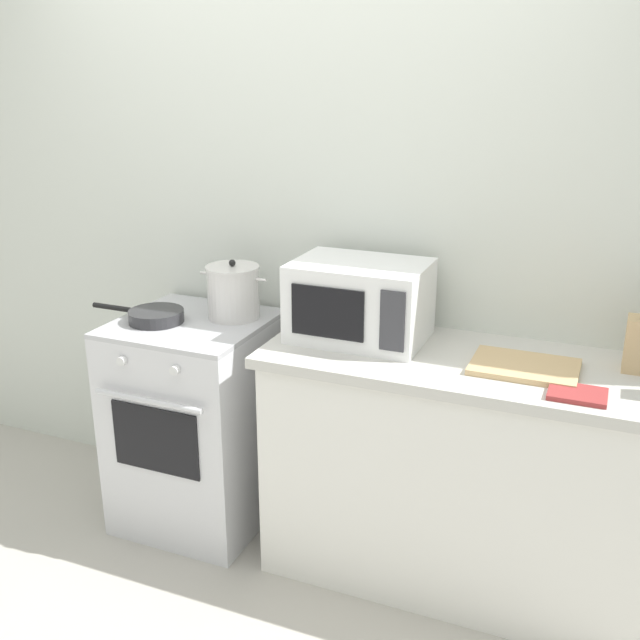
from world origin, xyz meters
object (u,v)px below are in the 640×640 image
(cutting_board, at_px, (525,367))
(oven_mitt, at_px, (578,394))
(frying_pan, at_px, (155,316))
(stock_pot, at_px, (233,292))
(stove, at_px, (197,421))
(microwave, at_px, (360,301))

(cutting_board, height_order, oven_mitt, cutting_board)
(frying_pan, distance_m, oven_mitt, 1.66)
(stock_pot, bearing_deg, cutting_board, -5.35)
(frying_pan, bearing_deg, stock_pot, 33.02)
(stove, xyz_separation_m, stock_pot, (0.14, 0.11, 0.57))
(microwave, relative_size, cutting_board, 1.39)
(microwave, distance_m, oven_mitt, 0.87)
(microwave, bearing_deg, oven_mitt, -16.17)
(frying_pan, height_order, oven_mitt, frying_pan)
(stove, bearing_deg, oven_mitt, -5.93)
(stove, relative_size, frying_pan, 2.16)
(stove, bearing_deg, cutting_board, 0.05)
(stock_pot, height_order, cutting_board, stock_pot)
(frying_pan, bearing_deg, oven_mitt, -3.29)
(cutting_board, bearing_deg, oven_mitt, -40.59)
(stock_pot, height_order, oven_mitt, stock_pot)
(microwave, bearing_deg, stove, -173.63)
(stove, xyz_separation_m, cutting_board, (1.34, 0.00, 0.47))
(microwave, distance_m, cutting_board, 0.65)
(stock_pot, height_order, microwave, microwave)
(cutting_board, distance_m, oven_mitt, 0.25)
(frying_pan, bearing_deg, stove, 25.78)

